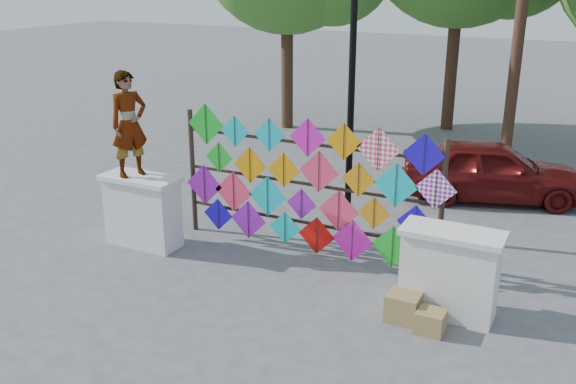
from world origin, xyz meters
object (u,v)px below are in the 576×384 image
at_px(kite_rack, 308,188).
at_px(lamppost, 351,89).
at_px(vendor_woman, 129,124).
at_px(sedan, 492,170).

distance_m(kite_rack, lamppost, 1.96).
relative_size(vendor_woman, sedan, 0.48).
xyz_separation_m(vendor_woman, sedan, (5.21, 5.23, -1.54)).
bearing_deg(lamppost, sedan, 55.71).
bearing_deg(kite_rack, vendor_woman, -162.30).
distance_m(sedan, lamppost, 4.20).
bearing_deg(kite_rack, sedan, 61.89).
bearing_deg(vendor_woman, lamppost, -32.09).
relative_size(kite_rack, vendor_woman, 2.70).
relative_size(sedan, lamppost, 0.85).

